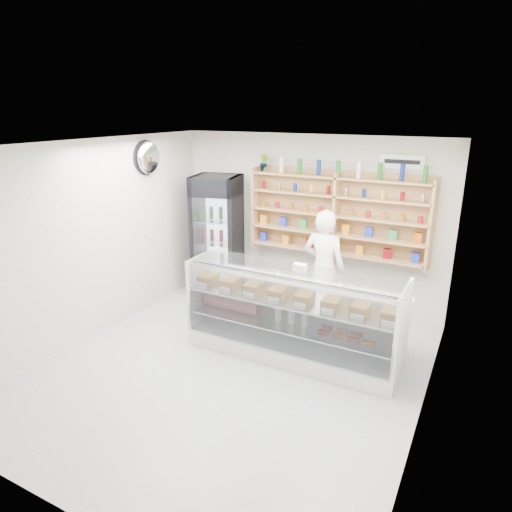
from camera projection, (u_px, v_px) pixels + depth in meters
The scene contains 8 objects.
room at pixel (232, 267), 5.39m from camera, with size 5.00×5.00×5.00m.
display_counter at pixel (293, 331), 6.09m from camera, with size 2.83×0.85×1.23m.
shop_worker at pixel (324, 268), 6.81m from camera, with size 0.66×0.43×1.80m, color white.
drinks_cooler at pixel (218, 236), 7.90m from camera, with size 0.91×0.89×2.11m.
wall_shelving at pixel (336, 215), 7.08m from camera, with size 2.84×0.28×1.33m.
potted_plant at pixel (264, 162), 7.40m from camera, with size 0.16×0.13×0.28m, color #1E6626.
security_mirror at pixel (149, 158), 7.03m from camera, with size 0.15×0.50×0.50m, color silver.
wall_sign at pixel (402, 162), 6.52m from camera, with size 0.62×0.03×0.20m, color white.
Camera 1 is at (2.61, -4.37, 3.20)m, focal length 32.00 mm.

